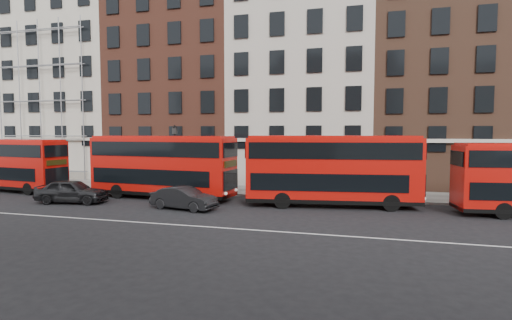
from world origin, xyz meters
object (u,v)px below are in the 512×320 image
(bus_a, at_px, (11,163))
(bus_c, at_px, (331,169))
(bus_b, at_px, (162,165))
(car_rear, at_px, (72,191))
(car_front, at_px, (184,198))

(bus_a, height_order, bus_c, bus_c)
(bus_b, distance_m, car_rear, 6.30)
(bus_b, height_order, car_rear, bus_b)
(bus_a, xyz_separation_m, bus_c, (26.15, -0.01, 0.20))
(bus_c, height_order, car_rear, bus_c)
(bus_a, xyz_separation_m, car_front, (17.25, -3.43, -1.58))
(bus_c, distance_m, car_rear, 17.74)
(bus_b, height_order, bus_c, bus_c)
(car_front, bearing_deg, bus_c, -58.16)
(bus_a, xyz_separation_m, bus_b, (13.87, -0.00, 0.17))
(bus_a, distance_m, bus_b, 13.87)
(bus_a, relative_size, bus_c, 0.92)
(bus_c, height_order, car_front, bus_c)
(bus_a, bearing_deg, car_front, -4.88)
(bus_b, xyz_separation_m, car_front, (3.38, -3.43, -1.75))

